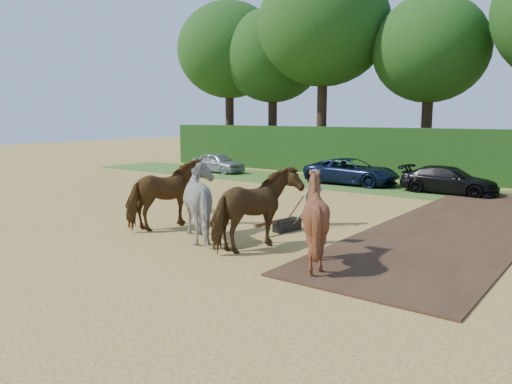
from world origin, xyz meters
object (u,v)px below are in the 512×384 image
object	(u,v)px
spectator_near	(196,190)
plough_team	(234,205)
spectator_far	(191,192)
parked_cars	(501,184)

from	to	relation	value
spectator_near	plough_team	size ratio (longest dim) A/B	0.21
spectator_near	spectator_far	bearing A→B (deg)	-135.89
spectator_near	spectator_far	size ratio (longest dim) A/B	1.04
spectator_far	parked_cars	bearing A→B (deg)	-65.58
plough_team	parked_cars	world-z (taller)	plough_team
parked_cars	spectator_far	bearing A→B (deg)	-129.40
spectator_far	plough_team	size ratio (longest dim) A/B	0.21
spectator_near	parked_cars	bearing A→B (deg)	-14.63
spectator_far	parked_cars	distance (m)	13.94
plough_team	parked_cars	distance (m)	14.16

